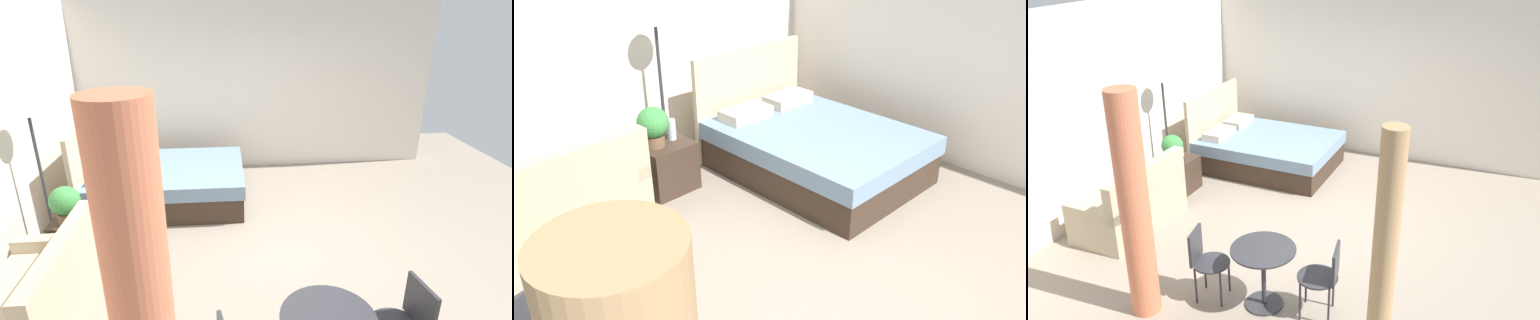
% 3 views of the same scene
% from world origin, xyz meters
% --- Properties ---
extents(ground_plane, '(8.45, 9.11, 0.02)m').
position_xyz_m(ground_plane, '(0.00, 0.00, -0.01)').
color(ground_plane, gray).
extents(wall_back, '(8.45, 0.12, 2.86)m').
position_xyz_m(wall_back, '(0.00, 3.05, 1.43)').
color(wall_back, silver).
rests_on(wall_back, ground).
extents(wall_right, '(0.12, 6.11, 2.86)m').
position_xyz_m(wall_right, '(2.72, 0.00, 1.43)').
color(wall_right, silver).
rests_on(wall_right, ground).
extents(bed, '(1.62, 2.21, 1.23)m').
position_xyz_m(bed, '(1.39, 1.51, 0.30)').
color(bed, '#38281E').
rests_on(bed, ground).
extents(couch, '(1.48, 0.83, 0.94)m').
position_xyz_m(couch, '(-1.13, 2.29, 0.31)').
color(couch, tan).
rests_on(couch, ground).
extents(nightstand, '(0.53, 0.45, 0.52)m').
position_xyz_m(nightstand, '(0.03, 2.32, 0.26)').
color(nightstand, '#38281E').
rests_on(nightstand, ground).
extents(potted_plant, '(0.32, 0.32, 0.41)m').
position_xyz_m(potted_plant, '(-0.07, 2.35, 0.75)').
color(potted_plant, brown).
rests_on(potted_plant, nightstand).
extents(vase, '(0.09, 0.09, 0.22)m').
position_xyz_m(vase, '(0.15, 2.36, 0.63)').
color(vase, silver).
rests_on(vase, nightstand).
extents(floor_lamp, '(0.32, 0.32, 1.84)m').
position_xyz_m(floor_lamp, '(0.30, 2.70, 1.56)').
color(floor_lamp, '#2D2D33').
rests_on(floor_lamp, ground).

